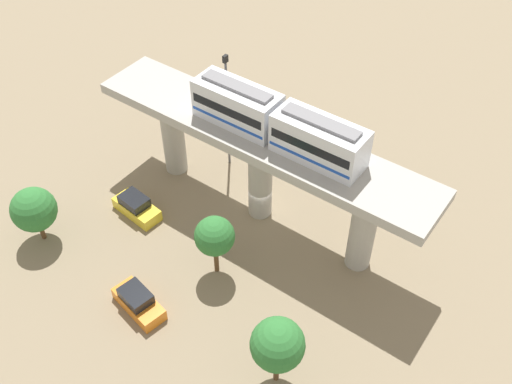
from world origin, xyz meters
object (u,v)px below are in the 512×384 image
object	(u,v)px
parked_car_yellow	(136,207)
tree_near_viaduct	(278,345)
train	(277,122)
parked_car_orange	(138,302)
signal_post	(227,108)
tree_mid_lot	(215,236)
tree_far_corner	(34,210)

from	to	relation	value
parked_car_yellow	tree_near_viaduct	bearing A→B (deg)	-101.30
train	parked_car_orange	xyz separation A→B (m)	(-12.78, 2.83, -9.18)
parked_car_orange	signal_post	bearing A→B (deg)	26.15
parked_car_yellow	parked_car_orange	bearing A→B (deg)	-129.21
tree_near_viaduct	tree_mid_lot	distance (m)	9.80
parked_car_orange	parked_car_yellow	world-z (taller)	same
tree_near_viaduct	parked_car_yellow	bearing A→B (deg)	72.83
train	tree_near_viaduct	xyz separation A→B (m)	(-11.55, -8.13, -5.84)
parked_car_yellow	tree_near_viaduct	xyz separation A→B (m)	(-5.45, -17.63, 3.34)
parked_car_yellow	tree_far_corner	world-z (taller)	tree_far_corner
parked_car_orange	tree_mid_lot	xyz separation A→B (m)	(5.91, -2.36, 3.08)
tree_mid_lot	train	bearing A→B (deg)	-3.92
parked_car_orange	tree_near_viaduct	size ratio (longest dim) A/B	0.77
tree_mid_lot	signal_post	bearing A→B (deg)	33.26
parked_car_orange	parked_car_yellow	xyz separation A→B (m)	(6.68, 6.66, 0.00)
signal_post	tree_far_corner	bearing A→B (deg)	157.90
tree_far_corner	signal_post	world-z (taller)	signal_post
parked_car_orange	signal_post	size ratio (longest dim) A/B	0.41
tree_near_viaduct	tree_mid_lot	bearing A→B (deg)	61.47
tree_far_corner	tree_mid_lot	bearing A→B (deg)	-67.29
tree_mid_lot	tree_far_corner	world-z (taller)	tree_mid_lot
parked_car_yellow	tree_far_corner	size ratio (longest dim) A/B	0.88
tree_near_viaduct	tree_far_corner	world-z (taller)	tree_near_viaduct
parked_car_orange	parked_car_yellow	size ratio (longest dim) A/B	1.02
train	parked_car_orange	bearing A→B (deg)	167.49
parked_car_orange	tree_far_corner	bearing A→B (deg)	98.87
tree_far_corner	train	bearing A→B (deg)	-47.73
tree_mid_lot	tree_far_corner	size ratio (longest dim) A/B	1.08
tree_mid_lot	tree_far_corner	distance (m)	14.26
parked_car_yellow	signal_post	world-z (taller)	signal_post
tree_mid_lot	parked_car_orange	bearing A→B (deg)	158.19
parked_car_yellow	tree_far_corner	bearing A→B (deg)	152.56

